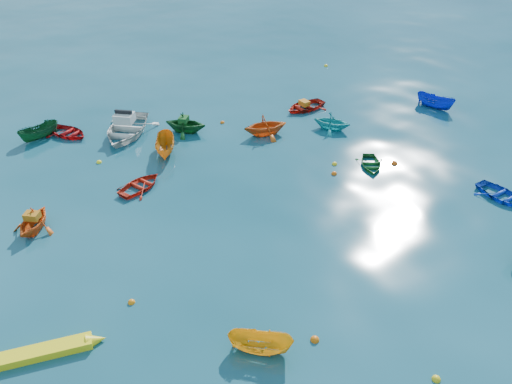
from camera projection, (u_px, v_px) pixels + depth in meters
ground at (316, 248)px, 23.41m from camera, size 160.00×160.00×0.00m
dinghy_blue_se at (500, 198)px, 26.88m from camera, size 2.13×2.91×0.59m
dinghy_orange_w at (36, 230)px, 24.55m from camera, size 3.19×3.22×1.28m
sampan_yellow_mid at (260, 351)px, 18.49m from camera, size 2.40×2.38×0.95m
dinghy_green_e at (371, 166)px, 29.64m from camera, size 2.78×2.91×0.49m
dinghy_cyan_se at (331, 129)px, 33.76m from camera, size 3.15×3.25×1.31m
dinghy_red_nw at (141, 188)px, 27.69m from camera, size 3.20×2.73×0.56m
sampan_orange_n at (166, 153)px, 30.97m from camera, size 2.47×3.21×1.18m
dinghy_green_n at (186, 132)px, 33.41m from camera, size 3.63×3.65×1.46m
dinghy_red_ne at (305, 109)px, 36.47m from camera, size 3.26×2.38×0.66m
sampan_blue_far at (434, 108)px, 36.68m from camera, size 1.75×3.06×1.11m
dinghy_red_far at (69, 135)px, 32.99m from camera, size 3.15×3.56×0.61m
dinghy_orange_far at (265, 135)px, 33.07m from camera, size 3.48×3.20×1.53m
sampan_green_far at (41, 138)px, 32.62m from camera, size 2.95×1.74×1.07m
kayak_yellow at (44, 355)px, 18.34m from camera, size 4.22×1.82×0.43m
motorboat_white at (127, 134)px, 33.13m from camera, size 5.93×6.01×1.62m
tarp_orange_a at (32, 216)px, 24.14m from camera, size 0.87×0.85×0.34m
tarp_green_b at (184, 119)px, 32.93m from camera, size 0.91×0.90×0.35m
tarp_orange_b at (304, 103)px, 36.14m from camera, size 0.56×0.73×0.35m
buoy_or_a at (315, 340)px, 18.89m from camera, size 0.35×0.35×0.35m
buoy_ye_a at (436, 380)px, 17.46m from camera, size 0.32×0.32×0.32m
buoy_or_b at (394, 164)px, 29.88m from camera, size 0.39×0.39×0.39m
buoy_or_c at (132, 303)px, 20.50m from camera, size 0.30×0.30×0.30m
buoy_ye_c at (335, 164)px, 29.83m from camera, size 0.32×0.32×0.32m
buoy_or_d at (334, 174)px, 28.90m from camera, size 0.34×0.34×0.34m
buoy_ye_d at (99, 163)px, 30.01m from camera, size 0.32×0.32×0.32m
buoy_or_e at (222, 123)px, 34.55m from camera, size 0.30×0.30×0.30m
buoy_ye_e at (326, 66)px, 44.09m from camera, size 0.34×0.34×0.34m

